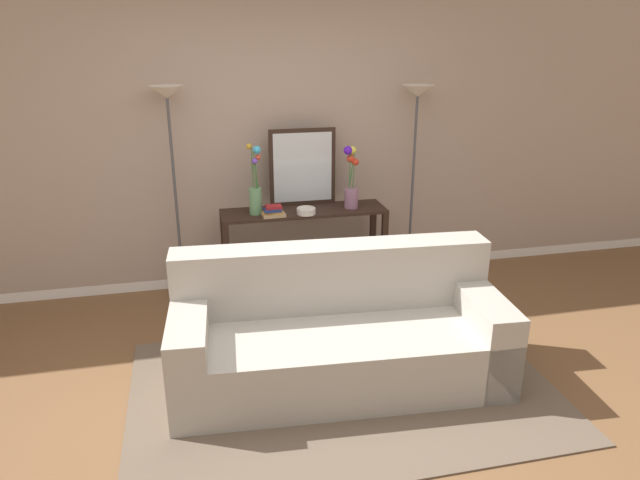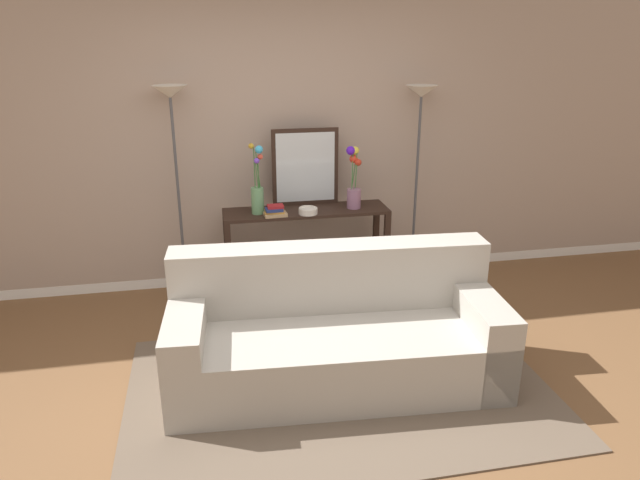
# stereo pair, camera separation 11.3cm
# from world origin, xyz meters

# --- Properties ---
(ground_plane) EXTENTS (16.00, 16.00, 0.02)m
(ground_plane) POSITION_xyz_m (0.00, 0.00, -0.01)
(ground_plane) COLOR brown
(back_wall) EXTENTS (12.00, 0.15, 2.97)m
(back_wall) POSITION_xyz_m (0.00, 2.13, 1.48)
(back_wall) COLOR white
(back_wall) RESTS_ON ground
(area_rug) EXTENTS (2.76, 1.79, 0.01)m
(area_rug) POSITION_xyz_m (0.20, 0.14, 0.01)
(area_rug) COLOR brown
(area_rug) RESTS_ON ground
(couch) EXTENTS (2.23, 1.02, 0.88)m
(couch) POSITION_xyz_m (0.20, 0.30, 0.31)
(couch) COLOR #ADA89E
(couch) RESTS_ON ground
(console_table) EXTENTS (1.43, 0.38, 0.78)m
(console_table) POSITION_xyz_m (0.25, 1.71, 0.55)
(console_table) COLOR black
(console_table) RESTS_ON ground
(floor_lamp_left) EXTENTS (0.28, 0.28, 1.84)m
(floor_lamp_left) POSITION_xyz_m (-0.82, 1.83, 1.45)
(floor_lamp_left) COLOR #4C4C51
(floor_lamp_left) RESTS_ON ground
(floor_lamp_right) EXTENTS (0.28, 0.28, 1.80)m
(floor_lamp_right) POSITION_xyz_m (1.30, 1.83, 1.42)
(floor_lamp_right) COLOR #4C4C51
(floor_lamp_right) RESTS_ON ground
(wall_mirror) EXTENTS (0.59, 0.02, 0.68)m
(wall_mirror) POSITION_xyz_m (0.28, 1.87, 1.12)
(wall_mirror) COLOR black
(wall_mirror) RESTS_ON console_table
(vase_tall_flowers) EXTENTS (0.12, 0.11, 0.60)m
(vase_tall_flowers) POSITION_xyz_m (-0.16, 1.68, 0.97)
(vase_tall_flowers) COLOR #669E6B
(vase_tall_flowers) RESTS_ON console_table
(vase_short_flowers) EXTENTS (0.13, 0.13, 0.54)m
(vase_short_flowers) POSITION_xyz_m (0.67, 1.69, 1.00)
(vase_short_flowers) COLOR gray
(vase_short_flowers) RESTS_ON console_table
(fruit_bowl) EXTENTS (0.16, 0.16, 0.05)m
(fruit_bowl) POSITION_xyz_m (0.25, 1.59, 0.81)
(fruit_bowl) COLOR silver
(fruit_bowl) RESTS_ON console_table
(book_stack) EXTENTS (0.20, 0.14, 0.09)m
(book_stack) POSITION_xyz_m (-0.03, 1.58, 0.82)
(book_stack) COLOR tan
(book_stack) RESTS_ON console_table
(book_row_under_console) EXTENTS (0.36, 0.18, 0.13)m
(book_row_under_console) POSITION_xyz_m (-0.16, 1.71, 0.06)
(book_row_under_console) COLOR #B77F33
(book_row_under_console) RESTS_ON ground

